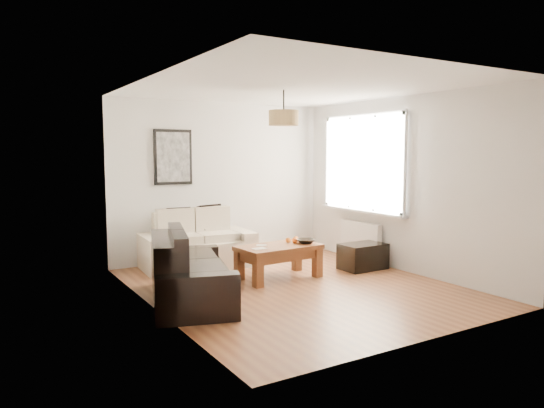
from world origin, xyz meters
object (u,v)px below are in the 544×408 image
ottoman (363,256)px  loveseat_cream (197,240)px  coffee_table (279,262)px  sofa_leather (191,269)px

ottoman → loveseat_cream: bearing=145.1°
coffee_table → ottoman: (1.40, -0.18, -0.04)m
sofa_leather → ottoman: sofa_leather is taller
coffee_table → ottoman: size_ratio=1.69×
loveseat_cream → ottoman: size_ratio=2.46×
coffee_table → ottoman: 1.41m
loveseat_cream → coffee_table: (0.69, -1.29, -0.18)m
sofa_leather → coffee_table: size_ratio=1.56×
loveseat_cream → ottoman: (2.10, -1.46, -0.22)m
coffee_table → ottoman: coffee_table is taller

